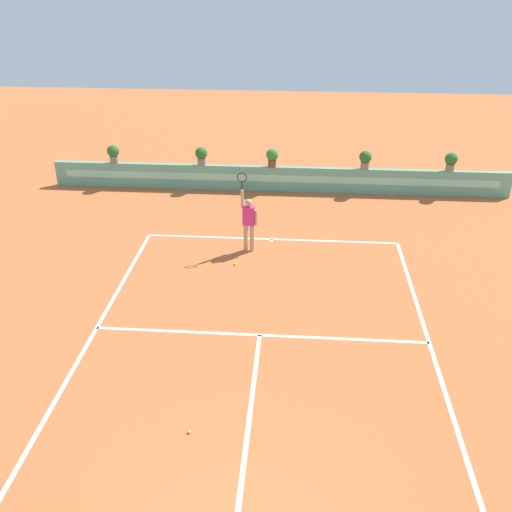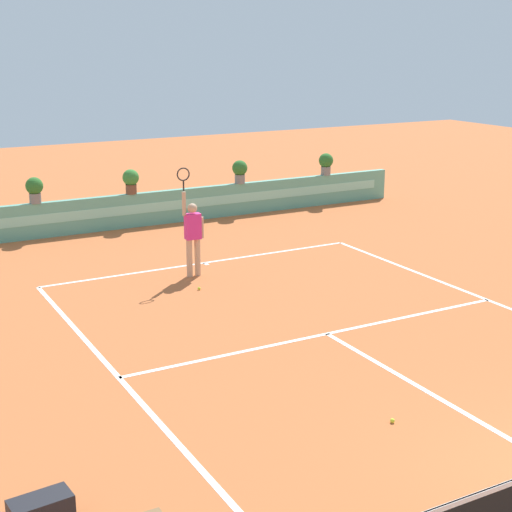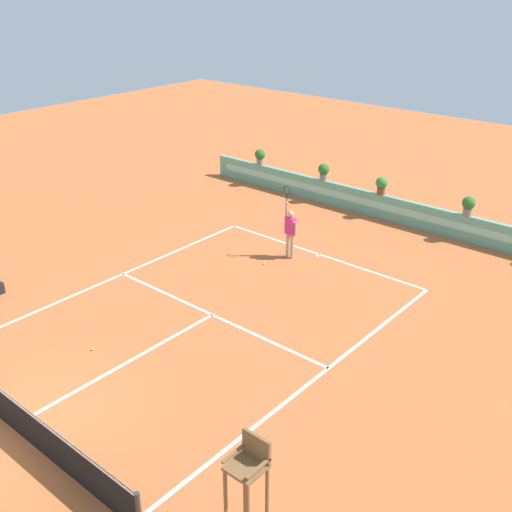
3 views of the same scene
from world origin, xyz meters
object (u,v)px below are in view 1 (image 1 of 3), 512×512
(tennis_player, at_px, (249,220))
(tennis_ball_near_baseline, at_px, (189,432))
(potted_plant_right, at_px, (365,159))
(potted_plant_left, at_px, (201,155))
(tennis_ball_mid_court, at_px, (235,264))
(potted_plant_centre, at_px, (272,156))
(potted_plant_far_left, at_px, (113,153))
(potted_plant_far_right, at_px, (451,161))

(tennis_player, distance_m, tennis_ball_near_baseline, 8.09)
(potted_plant_right, distance_m, potted_plant_left, 6.38)
(tennis_ball_mid_court, height_order, potted_plant_centre, potted_plant_centre)
(potted_plant_right, xyz_separation_m, potted_plant_far_left, (-9.91, 0.00, 0.00))
(tennis_ball_near_baseline, relative_size, potted_plant_far_right, 0.09)
(potted_plant_right, distance_m, potted_plant_far_right, 3.23)
(tennis_ball_near_baseline, xyz_separation_m, potted_plant_right, (4.49, 13.39, 1.38))
(tennis_player, distance_m, potted_plant_right, 6.73)
(potted_plant_right, bearing_deg, tennis_player, -126.94)
(tennis_ball_mid_court, distance_m, potted_plant_right, 7.86)
(potted_plant_left, bearing_deg, tennis_player, -66.46)
(tennis_player, distance_m, potted_plant_far_right, 9.05)
(tennis_ball_near_baseline, xyz_separation_m, tennis_ball_mid_court, (0.12, 6.99, 0.00))
(potted_plant_right, xyz_separation_m, potted_plant_far_right, (3.23, 0.00, 0.00))
(potted_plant_far_right, relative_size, potted_plant_far_left, 1.00)
(potted_plant_far_right, bearing_deg, potted_plant_far_left, 180.00)
(potted_plant_centre, bearing_deg, potted_plant_left, 180.00)
(tennis_player, relative_size, potted_plant_left, 3.57)
(tennis_ball_near_baseline, bearing_deg, tennis_ball_mid_court, 88.98)
(tennis_ball_mid_court, distance_m, potted_plant_centre, 6.59)
(tennis_player, distance_m, potted_plant_far_left, 7.96)
(potted_plant_right, distance_m, potted_plant_far_left, 9.91)
(tennis_ball_mid_court, xyz_separation_m, potted_plant_left, (-2.01, 6.39, 1.38))
(tennis_ball_near_baseline, xyz_separation_m, potted_plant_centre, (0.90, 13.39, 1.38))
(tennis_player, bearing_deg, potted_plant_far_left, 137.54)
(tennis_player, xyz_separation_m, potted_plant_left, (-2.34, 5.37, 0.36))
(potted_plant_far_left, bearing_deg, tennis_ball_near_baseline, -67.97)
(potted_plant_centre, distance_m, potted_plant_far_left, 6.32)
(potted_plant_far_right, height_order, potted_plant_left, same)
(tennis_player, relative_size, tennis_ball_mid_court, 38.01)
(tennis_ball_near_baseline, bearing_deg, potted_plant_far_right, 60.01)
(potted_plant_far_right, xyz_separation_m, potted_plant_far_left, (-13.14, 0.00, 0.00))
(tennis_ball_near_baseline, height_order, tennis_ball_mid_court, same)
(potted_plant_far_left, distance_m, potted_plant_left, 3.53)
(potted_plant_far_left, relative_size, potted_plant_left, 1.00)
(tennis_ball_near_baseline, relative_size, potted_plant_right, 0.09)
(tennis_ball_mid_court, relative_size, potted_plant_right, 0.09)
(tennis_ball_near_baseline, bearing_deg, potted_plant_right, 71.46)
(potted_plant_far_right, bearing_deg, tennis_player, -143.56)
(tennis_ball_mid_court, bearing_deg, potted_plant_right, 55.68)
(potted_plant_right, xyz_separation_m, potted_plant_left, (-6.38, 0.00, 0.00))
(potted_plant_far_right, distance_m, potted_plant_far_left, 13.14)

